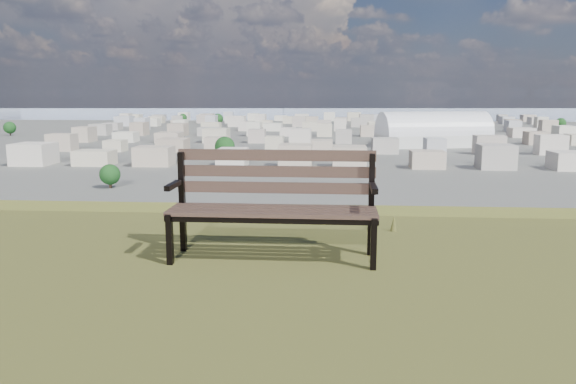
{
  "coord_description": "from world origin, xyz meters",
  "views": [
    {
      "loc": [
        1.64,
        -3.1,
        26.55
      ],
      "look_at": [
        1.13,
        3.99,
        25.3
      ],
      "focal_mm": 35.0,
      "sensor_mm": 36.0,
      "label": 1
    }
  ],
  "objects": [
    {
      "name": "arena",
      "position": [
        54.37,
        285.73,
        5.43
      ],
      "size": [
        58.44,
        35.29,
        23.02
      ],
      "rotation": [
        0.0,
        0.0,
        0.24
      ],
      "color": "silver",
      "rests_on": "ground"
    },
    {
      "name": "bay_water",
      "position": [
        0.0,
        900.0,
        0.0
      ],
      "size": [
        2400.0,
        700.0,
        0.12
      ],
      "primitive_type": "cube",
      "color": "#8D99B3",
      "rests_on": "ground"
    },
    {
      "name": "park_bench",
      "position": [
        1.13,
        2.1,
        25.57
      ],
      "size": [
        1.94,
        0.64,
        1.01
      ],
      "rotation": [
        0.0,
        0.0,
        -0.01
      ],
      "color": "#49322A",
      "rests_on": "hilltop_mesa"
    },
    {
      "name": "far_hills",
      "position": [
        -60.92,
        1402.93,
        25.47
      ],
      "size": [
        2050.0,
        340.0,
        60.0
      ],
      "color": "#919FB5",
      "rests_on": "ground"
    },
    {
      "name": "city_trees",
      "position": [
        -26.39,
        319.0,
        4.83
      ],
      "size": [
        406.52,
        387.2,
        9.98
      ],
      "color": "#302318",
      "rests_on": "ground"
    },
    {
      "name": "city_blocks",
      "position": [
        0.0,
        394.44,
        3.5
      ],
      "size": [
        395.0,
        361.0,
        7.0
      ],
      "color": "beige",
      "rests_on": "ground"
    }
  ]
}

